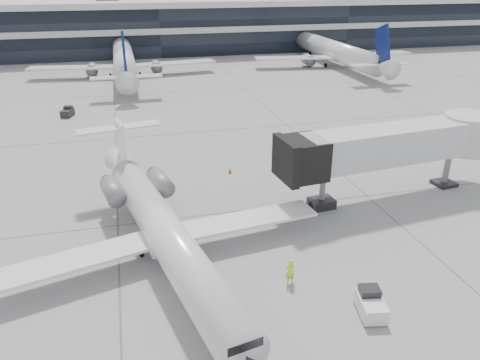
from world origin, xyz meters
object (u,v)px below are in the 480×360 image
object	(u,v)px
ramp_worker	(290,271)
baggage_tug	(371,304)
regional_jet	(164,231)
jet_bridge	(401,144)

from	to	relation	value
ramp_worker	baggage_tug	size ratio (longest dim) A/B	0.70
regional_jet	baggage_tug	world-z (taller)	regional_jet
regional_jet	jet_bridge	xyz separation A→B (m)	(19.38, 5.04, 2.31)
regional_jet	jet_bridge	world-z (taller)	regional_jet
regional_jet	jet_bridge	distance (m)	20.16
regional_jet	baggage_tug	xyz separation A→B (m)	(10.15, -7.92, -1.51)
regional_jet	ramp_worker	distance (m)	8.20
ramp_worker	baggage_tug	world-z (taller)	ramp_worker
regional_jet	ramp_worker	bearing A→B (deg)	-43.84
regional_jet	jet_bridge	size ratio (longest dim) A/B	1.41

